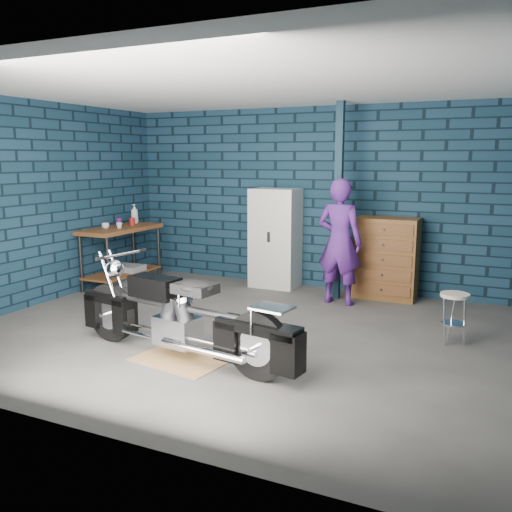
{
  "coord_description": "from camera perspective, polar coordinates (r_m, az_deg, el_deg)",
  "views": [
    {
      "loc": [
        2.66,
        -5.27,
        1.95
      ],
      "look_at": [
        0.07,
        0.3,
        0.84
      ],
      "focal_mm": 38.0,
      "sensor_mm": 36.0,
      "label": 1
    }
  ],
  "objects": [
    {
      "name": "storage_bin",
      "position": [
        8.72,
        -13.37,
        -1.91
      ],
      "size": [
        0.49,
        0.35,
        0.3
      ],
      "primitive_type": "cube",
      "color": "gray",
      "rests_on": "ground"
    },
    {
      "name": "locker",
      "position": [
        8.23,
        2.02,
        1.89
      ],
      "size": [
        0.7,
        0.5,
        1.5
      ],
      "primitive_type": "cube",
      "color": "silver",
      "rests_on": "ground"
    },
    {
      "name": "drip_mat",
      "position": [
        5.47,
        -7.73,
        -10.66
      ],
      "size": [
        0.98,
        0.79,
        0.01
      ],
      "primitive_type": "cube",
      "rotation": [
        0.0,
        0.0,
        -0.15
      ],
      "color": "brown",
      "rests_on": "ground"
    },
    {
      "name": "shop_stool",
      "position": [
        6.14,
        20.07,
        -6.2
      ],
      "size": [
        0.37,
        0.37,
        0.55
      ],
      "primitive_type": null,
      "rotation": [
        0.0,
        0.0,
        -0.3
      ],
      "color": "#C4B094",
      "rests_on": "ground"
    },
    {
      "name": "bottle",
      "position": [
        8.97,
        -12.67,
        4.36
      ],
      "size": [
        0.12,
        0.12,
        0.31
      ],
      "primitive_type": "imported",
      "rotation": [
        0.0,
        0.0,
        0.01
      ],
      "color": "gray",
      "rests_on": "workbench"
    },
    {
      "name": "tool_chest",
      "position": [
        7.77,
        13.52,
        -0.25
      ],
      "size": [
        0.85,
        0.47,
        1.14
      ],
      "primitive_type": "cube",
      "color": "brown",
      "rests_on": "ground"
    },
    {
      "name": "ground",
      "position": [
        6.22,
        -1.78,
        -8.0
      ],
      "size": [
        6.0,
        6.0,
        0.0
      ],
      "primitive_type": "plane",
      "color": "#54514E",
      "rests_on": "ground"
    },
    {
      "name": "mug_red",
      "position": [
        8.7,
        -12.92,
        3.56
      ],
      "size": [
        0.1,
        0.1,
        0.12
      ],
      "primitive_type": "cylinder",
      "rotation": [
        0.0,
        0.0,
        0.14
      ],
      "color": "maroon",
      "rests_on": "workbench"
    },
    {
      "name": "cup_a",
      "position": [
        8.39,
        -15.56,
        3.08
      ],
      "size": [
        0.13,
        0.13,
        0.09
      ],
      "primitive_type": "imported",
      "rotation": [
        0.0,
        0.0,
        -0.18
      ],
      "color": "#C4B094",
      "rests_on": "workbench"
    },
    {
      "name": "room_walls",
      "position": [
        6.4,
        0.38,
        9.87
      ],
      "size": [
        6.02,
        5.01,
        2.71
      ],
      "color": "#102837",
      "rests_on": "ground"
    },
    {
      "name": "motorcycle",
      "position": [
        5.31,
        -7.86,
        -5.72
      ],
      "size": [
        2.31,
        0.94,
        0.99
      ],
      "primitive_type": null,
      "rotation": [
        0.0,
        0.0,
        -0.15
      ],
      "color": "black",
      "rests_on": "ground"
    },
    {
      "name": "workbench",
      "position": [
        8.6,
        -13.94,
        -0.03
      ],
      "size": [
        0.6,
        1.4,
        0.91
      ],
      "primitive_type": "cube",
      "color": "brown",
      "rests_on": "ground"
    },
    {
      "name": "person",
      "position": [
        7.31,
        8.79,
        1.48
      ],
      "size": [
        0.65,
        0.46,
        1.69
      ],
      "primitive_type": "imported",
      "rotation": [
        0.0,
        0.0,
        3.04
      ],
      "color": "#4D1F77",
      "rests_on": "ground"
    },
    {
      "name": "support_post",
      "position": [
        7.55,
        8.65,
        5.61
      ],
      "size": [
        0.1,
        0.1,
        2.7
      ],
      "primitive_type": "cube",
      "color": "#102635",
      "rests_on": "ground"
    },
    {
      "name": "mug_purple",
      "position": [
        8.73,
        -14.22,
        3.51
      ],
      "size": [
        0.1,
        0.1,
        0.12
      ],
      "primitive_type": "cylinder",
      "rotation": [
        0.0,
        0.0,
        0.23
      ],
      "color": "#50175D",
      "rests_on": "workbench"
    },
    {
      "name": "cup_b",
      "position": [
        8.39,
        -14.2,
        3.14
      ],
      "size": [
        0.12,
        0.12,
        0.09
      ],
      "primitive_type": "imported",
      "rotation": [
        0.0,
        0.0,
        0.38
      ],
      "color": "#C4B094",
      "rests_on": "workbench"
    }
  ]
}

